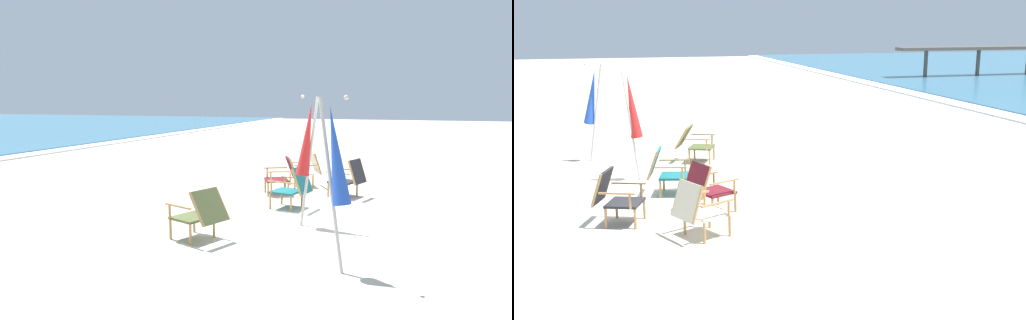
% 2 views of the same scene
% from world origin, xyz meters
% --- Properties ---
extents(ground_plane, '(80.00, 80.00, 0.00)m').
position_xyz_m(ground_plane, '(0.00, 0.00, 0.00)').
color(ground_plane, beige).
extents(beach_chair_back_right, '(0.81, 0.93, 0.77)m').
position_xyz_m(beach_chair_back_right, '(-1.85, 1.19, 0.42)').
color(beach_chair_back_right, '#515B33').
rests_on(beach_chair_back_right, ground).
extents(beach_chair_front_right, '(0.77, 0.82, 0.82)m').
position_xyz_m(beach_chair_front_right, '(1.83, -0.49, 0.43)').
color(beach_chair_front_right, '#28282D').
rests_on(beach_chair_front_right, ground).
extents(beach_chair_front_left, '(0.70, 0.79, 0.81)m').
position_xyz_m(beach_chair_front_left, '(0.47, 0.37, 0.43)').
color(beach_chair_front_left, '#196066').
rests_on(beach_chair_front_left, ground).
extents(beach_chair_mid_center, '(0.82, 0.86, 0.82)m').
position_xyz_m(beach_chair_mid_center, '(2.77, 0.60, 0.43)').
color(beach_chair_mid_center, beige).
rests_on(beach_chair_mid_center, ground).
extents(beach_chair_back_left, '(0.81, 0.87, 0.81)m').
position_xyz_m(beach_chair_back_left, '(1.70, 0.90, 0.43)').
color(beach_chair_back_left, maroon).
rests_on(beach_chair_back_left, ground).
extents(umbrella_furled_blue, '(0.41, 0.50, 2.10)m').
position_xyz_m(umbrella_furled_blue, '(-2.40, -0.83, 1.37)').
color(umbrella_furled_blue, '#B7B2A8').
rests_on(umbrella_furled_blue, ground).
extents(umbrella_furled_red, '(0.34, 0.41, 2.12)m').
position_xyz_m(umbrella_furled_red, '(-0.56, -0.09, 1.39)').
color(umbrella_furled_red, '#B7B2A8').
rests_on(umbrella_furled_red, ground).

